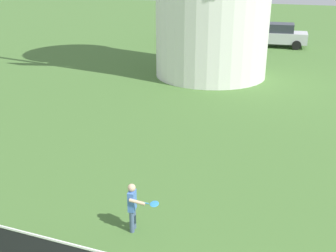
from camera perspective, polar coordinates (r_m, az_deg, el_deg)
player_far at (r=8.64m, az=-4.80°, el=-10.80°), size 0.71×0.38×1.09m
parked_car_green at (r=30.91m, az=3.73°, el=13.16°), size 4.20×2.46×1.56m
parked_car_silver at (r=29.52m, az=14.64°, el=12.15°), size 4.30×2.19×1.56m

